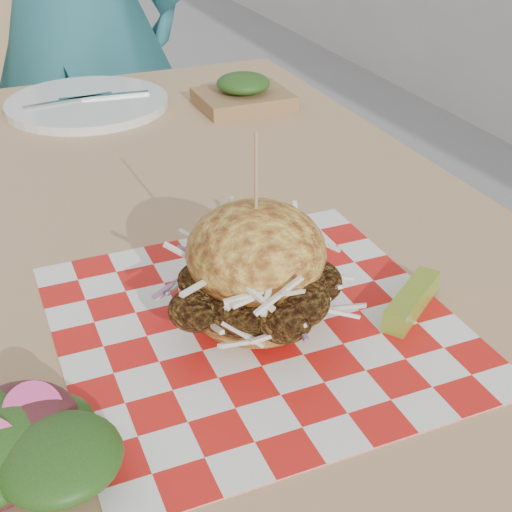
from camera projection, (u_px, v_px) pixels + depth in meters
name	position (u px, v px, depth m)	size (l,w,h in m)	color
patio_table	(165.00, 274.00, 0.89)	(0.80, 1.20, 0.75)	tan
patio_chair	(59.00, 110.00, 1.78)	(0.51, 0.51, 0.95)	tan
paper_liner	(256.00, 324.00, 0.67)	(0.36, 0.36, 0.00)	red
sandwich	(256.00, 276.00, 0.64)	(0.17, 0.17, 0.19)	gold
pickle_spear	(412.00, 301.00, 0.68)	(0.10, 0.02, 0.02)	olive
side_salad	(20.00, 456.00, 0.51)	(0.14, 0.14, 0.05)	#3F1419
place_setting	(87.00, 103.00, 1.19)	(0.27, 0.27, 0.02)	white
kraft_tray	(243.00, 93.00, 1.19)	(0.15, 0.12, 0.06)	olive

